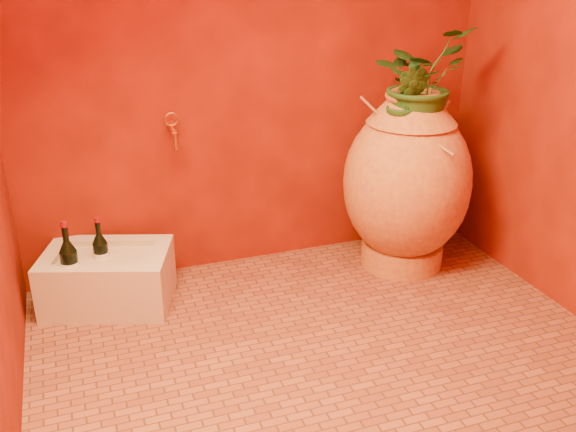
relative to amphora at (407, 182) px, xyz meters
name	(u,v)px	position (x,y,z in m)	size (l,w,h in m)	color
floor	(326,352)	(-0.73, -0.65, -0.48)	(2.50, 2.50, 0.00)	brown
wall_back	(254,31)	(-0.73, 0.35, 0.77)	(2.50, 0.02, 2.50)	#530F04
amphora	(407,182)	(0.00, 0.00, 0.00)	(0.88, 0.88, 0.97)	#C98638
stone_basin	(108,279)	(-1.58, 0.10, -0.35)	(0.70, 0.59, 0.28)	beige
wine_bottle_a	(70,265)	(-1.74, 0.03, -0.21)	(0.08, 0.08, 0.34)	black
wine_bottle_b	(101,255)	(-1.59, 0.12, -0.22)	(0.08, 0.08, 0.31)	black
wine_bottle_c	(70,265)	(-1.74, 0.04, -0.21)	(0.08, 0.08, 0.33)	black
wall_tap	(173,128)	(-1.18, 0.26, 0.33)	(0.07, 0.15, 0.17)	#B47829
plant_main	(420,81)	(0.03, 0.00, 0.54)	(0.48, 0.42, 0.53)	#204D1B
plant_side	(407,103)	(-0.07, -0.06, 0.45)	(0.20, 0.16, 0.37)	#204D1B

